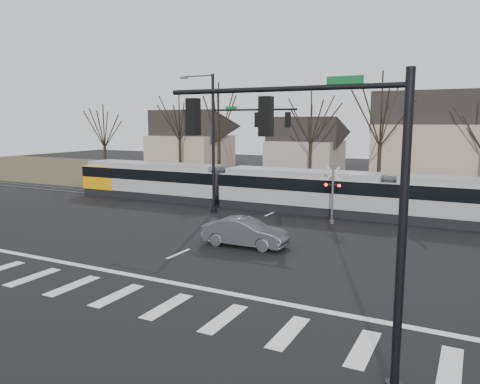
% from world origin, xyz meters
% --- Properties ---
extents(ground, '(140.00, 140.00, 0.00)m').
position_xyz_m(ground, '(0.00, 0.00, 0.00)').
color(ground, black).
extents(grass_verge, '(140.00, 28.00, 0.01)m').
position_xyz_m(grass_verge, '(0.00, 32.00, 0.01)').
color(grass_verge, '#38331E').
rests_on(grass_verge, ground).
extents(crosswalk, '(27.00, 2.60, 0.01)m').
position_xyz_m(crosswalk, '(0.00, -4.00, 0.01)').
color(crosswalk, silver).
rests_on(crosswalk, ground).
extents(stop_line, '(28.00, 0.35, 0.01)m').
position_xyz_m(stop_line, '(0.00, -1.80, 0.01)').
color(stop_line, silver).
rests_on(stop_line, ground).
extents(lane_dashes, '(0.18, 30.00, 0.01)m').
position_xyz_m(lane_dashes, '(0.00, 16.00, 0.01)').
color(lane_dashes, silver).
rests_on(lane_dashes, ground).
extents(rail_pair, '(90.00, 1.52, 0.06)m').
position_xyz_m(rail_pair, '(0.00, 15.80, 0.03)').
color(rail_pair, '#59595E').
rests_on(rail_pair, ground).
extents(tram, '(41.50, 3.08, 3.15)m').
position_xyz_m(tram, '(1.56, 16.00, 1.71)').
color(tram, gray).
rests_on(tram, ground).
extents(sedan, '(2.00, 4.82, 1.55)m').
position_xyz_m(sedan, '(2.38, 4.93, 0.77)').
color(sedan, '#3F4145').
rests_on(sedan, ground).
extents(signal_pole_near_right, '(6.72, 0.44, 8.00)m').
position_xyz_m(signal_pole_near_right, '(10.11, -6.00, 5.17)').
color(signal_pole_near_right, black).
rests_on(signal_pole_near_right, ground).
extents(signal_pole_far, '(9.28, 0.44, 10.20)m').
position_xyz_m(signal_pole_far, '(-2.41, 12.50, 5.70)').
color(signal_pole_far, black).
rests_on(signal_pole_far, ground).
extents(rail_crossing_signal, '(1.08, 0.36, 4.00)m').
position_xyz_m(rail_crossing_signal, '(5.00, 12.79, 1.89)').
color(rail_crossing_signal, '#59595B').
rests_on(rail_crossing_signal, ground).
extents(tree_row, '(59.20, 7.20, 10.00)m').
position_xyz_m(tree_row, '(2.00, 26.00, 5.00)').
color(tree_row, black).
rests_on(tree_row, ground).
extents(house_a, '(9.72, 8.64, 8.60)m').
position_xyz_m(house_a, '(-20.00, 34.00, 4.46)').
color(house_a, tan).
rests_on(house_a, ground).
extents(house_b, '(8.64, 7.56, 7.65)m').
position_xyz_m(house_b, '(-5.00, 36.00, 3.97)').
color(house_b, gray).
rests_on(house_b, ground).
extents(house_c, '(10.80, 8.64, 10.10)m').
position_xyz_m(house_c, '(9.00, 33.00, 5.23)').
color(house_c, tan).
rests_on(house_c, ground).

